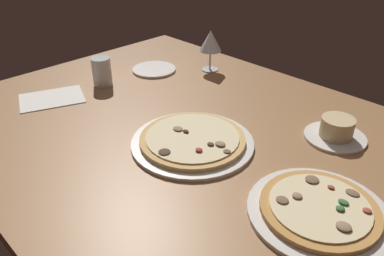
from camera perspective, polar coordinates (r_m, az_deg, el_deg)
dining_table at (r=111.67cm, az=-0.07°, el=-1.27°), size 150.00×110.00×4.00cm
pizza_main at (r=103.88cm, az=0.08°, el=-1.88°), size 33.36×33.36×3.36cm
pizza_side at (r=86.56cm, az=18.32°, el=-11.46°), size 29.97×29.97×3.33cm
ramekin_on_saucer at (r=113.06cm, az=20.63°, el=-0.37°), size 16.91×16.91×6.28cm
wine_glass_far at (r=148.55cm, az=2.76°, el=12.69°), size 8.40×8.40×15.70cm
water_glass at (r=141.42cm, az=-13.13°, el=7.98°), size 6.74×6.74×10.06cm
side_plate at (r=152.17cm, az=-5.65°, el=8.64°), size 16.81×16.81×0.90cm
paper_menu at (r=137.08cm, az=-20.10°, el=4.15°), size 21.15×24.30×0.30cm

